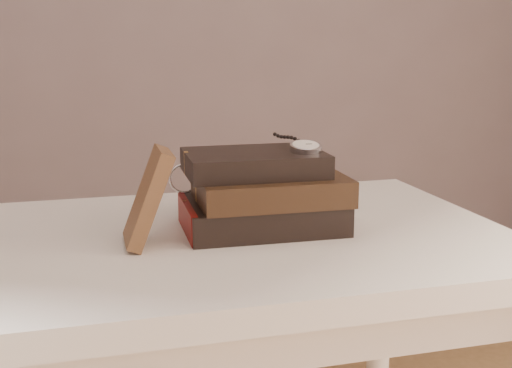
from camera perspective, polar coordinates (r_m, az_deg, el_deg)
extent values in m
cube|color=silver|center=(1.06, -5.03, -5.44)|extent=(1.00, 0.60, 0.04)
cube|color=white|center=(1.08, -4.97, -8.47)|extent=(0.88, 0.49, 0.08)
cylinder|color=white|center=(1.56, 10.53, -14.43)|extent=(0.05, 0.05, 0.71)
cube|color=black|center=(1.08, 0.51, -2.63)|extent=(0.26, 0.18, 0.05)
cube|color=#EFE1C4|center=(1.08, 0.68, -2.62)|extent=(0.25, 0.17, 0.04)
cube|color=gold|center=(1.08, -6.19, -2.67)|extent=(0.01, 0.01, 0.05)
cube|color=maroon|center=(1.05, -5.94, -3.03)|extent=(0.01, 0.16, 0.05)
cube|color=black|center=(1.06, 1.29, -0.38)|extent=(0.24, 0.17, 0.04)
cube|color=#EFE1C4|center=(1.06, 1.46, -0.37)|extent=(0.23, 0.16, 0.03)
cube|color=gold|center=(1.06, -5.07, -0.42)|extent=(0.01, 0.01, 0.04)
cube|color=black|center=(1.07, -0.17, 1.85)|extent=(0.23, 0.16, 0.04)
cube|color=#EFE1C4|center=(1.07, 0.00, 1.86)|extent=(0.22, 0.15, 0.03)
cube|color=gold|center=(1.07, -6.07, 1.81)|extent=(0.01, 0.01, 0.04)
cube|color=#472D1B|center=(0.99, -9.34, -1.14)|extent=(0.08, 0.09, 0.15)
cylinder|color=silver|center=(1.06, 4.34, 3.15)|extent=(0.05, 0.06, 0.02)
cylinder|color=white|center=(1.06, 4.34, 3.40)|extent=(0.04, 0.04, 0.01)
torus|color=silver|center=(1.06, 4.34, 3.37)|extent=(0.05, 0.05, 0.01)
cylinder|color=silver|center=(1.09, 3.84, 3.41)|extent=(0.01, 0.01, 0.01)
cube|color=black|center=(1.06, 4.24, 3.51)|extent=(0.00, 0.01, 0.00)
cube|color=black|center=(1.06, 4.62, 3.47)|extent=(0.01, 0.00, 0.00)
sphere|color=black|center=(1.09, 3.71, 3.77)|extent=(0.01, 0.01, 0.01)
sphere|color=black|center=(1.10, 3.40, 3.94)|extent=(0.01, 0.01, 0.01)
sphere|color=black|center=(1.11, 3.09, 4.05)|extent=(0.01, 0.01, 0.01)
sphere|color=black|center=(1.12, 2.79, 4.09)|extent=(0.01, 0.01, 0.01)
sphere|color=black|center=(1.14, 2.50, 4.09)|extent=(0.01, 0.01, 0.01)
sphere|color=black|center=(1.15, 2.21, 4.11)|extent=(0.01, 0.01, 0.01)
sphere|color=black|center=(1.16, 1.93, 4.19)|extent=(0.01, 0.01, 0.01)
sphere|color=black|center=(1.17, 1.65, 4.33)|extent=(0.01, 0.01, 0.01)
torus|color=silver|center=(1.12, -6.29, 0.47)|extent=(0.05, 0.02, 0.05)
torus|color=silver|center=(1.13, -3.53, 0.61)|extent=(0.05, 0.02, 0.05)
cylinder|color=silver|center=(1.12, -4.91, 0.70)|extent=(0.01, 0.00, 0.00)
cylinder|color=silver|center=(1.17, -7.77, 0.67)|extent=(0.01, 0.11, 0.03)
cylinder|color=silver|center=(1.19, -2.93, 0.92)|extent=(0.01, 0.11, 0.03)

